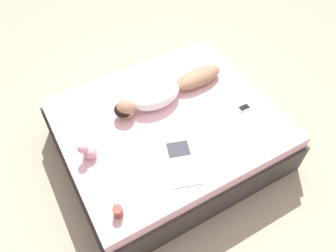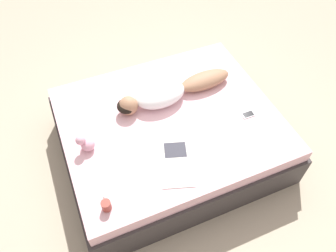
# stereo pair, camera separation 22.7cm
# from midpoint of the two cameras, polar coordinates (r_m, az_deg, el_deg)

# --- Properties ---
(ground_plane) EXTENTS (12.00, 12.00, 0.00)m
(ground_plane) POSITION_cam_midpoint_polar(r_m,az_deg,el_deg) (3.65, 2.07, -4.14)
(ground_plane) COLOR #B7A88E
(bed) EXTENTS (1.81, 2.15, 0.53)m
(bed) POSITION_cam_midpoint_polar(r_m,az_deg,el_deg) (3.43, 2.19, -1.63)
(bed) COLOR #383333
(bed) RESTS_ON ground_plane
(person) EXTENTS (0.36, 1.27, 0.20)m
(person) POSITION_cam_midpoint_polar(r_m,az_deg,el_deg) (3.34, 2.14, 5.91)
(person) COLOR #A37556
(person) RESTS_ON bed
(open_magazine) EXTENTS (0.58, 0.43, 0.01)m
(open_magazine) POSITION_cam_midpoint_polar(r_m,az_deg,el_deg) (2.92, 3.73, -6.30)
(open_magazine) COLOR silver
(open_magazine) RESTS_ON bed
(coffee_mug) EXTENTS (0.12, 0.08, 0.10)m
(coffee_mug) POSITION_cam_midpoint_polar(r_m,az_deg,el_deg) (2.69, -8.29, -13.61)
(coffee_mug) COLOR #993D33
(coffee_mug) RESTS_ON bed
(cell_phone) EXTENTS (0.08, 0.13, 0.01)m
(cell_phone) POSITION_cam_midpoint_polar(r_m,az_deg,el_deg) (3.37, 15.67, 1.87)
(cell_phone) COLOR silver
(cell_phone) RESTS_ON bed
(plush_toy) EXTENTS (0.14, 0.16, 0.19)m
(plush_toy) POSITION_cam_midpoint_polar(r_m,az_deg,el_deg) (3.00, -12.03, -3.05)
(plush_toy) COLOR #DB9EB2
(plush_toy) RESTS_ON bed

